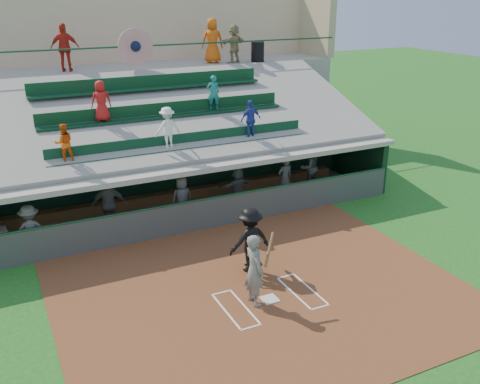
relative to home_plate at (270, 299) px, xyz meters
name	(u,v)px	position (x,y,z in m)	size (l,w,h in m)	color
ground	(270,300)	(0.00, 0.00, -0.04)	(100.00, 100.00, 0.00)	#1C5919
dirt_slab	(261,291)	(0.00, 0.50, -0.03)	(11.00, 9.00, 0.02)	brown
home_plate	(270,299)	(0.00, 0.00, 0.00)	(0.43, 0.43, 0.03)	silver
batters_box_chalk	(270,300)	(0.00, 0.00, -0.01)	(2.65, 1.85, 0.01)	white
dugout_floor	(183,212)	(0.00, 6.75, -0.02)	(16.00, 3.50, 0.04)	gray
concourse_slab	(132,116)	(0.00, 13.50, 2.26)	(20.00, 3.00, 4.60)	gray
grandstand	(150,131)	(-0.01, 10.51, 2.23)	(20.40, 10.40, 7.80)	#484D48
batter_at_plate	(254,270)	(-0.45, 0.05, 0.99)	(0.88, 0.79, 2.00)	#5F625D
catcher	(251,263)	(0.03, 1.19, 0.51)	(0.51, 0.39, 1.04)	black
home_umpire	(250,240)	(0.25, 1.68, 0.98)	(1.29, 0.74, 2.00)	black
dugout_bench	(180,195)	(0.29, 7.89, 0.21)	(13.79, 0.41, 0.41)	brown
dugout_player_a	(31,230)	(-5.44, 5.52, 0.84)	(1.07, 0.62, 1.66)	#555853
dugout_player_b	(109,205)	(-2.84, 6.17, 0.99)	(1.16, 0.48, 1.97)	#545651
dugout_player_c	(182,198)	(-0.25, 6.10, 0.81)	(0.78, 0.51, 1.60)	#5E605B
dugout_player_d	(238,187)	(2.09, 6.37, 0.79)	(1.45, 0.46, 1.56)	#60635E
dugout_player_e	(285,179)	(4.01, 6.10, 0.89)	(0.64, 0.42, 1.77)	#51534E
dugout_player_f	(309,167)	(5.54, 6.75, 0.95)	(0.92, 0.72, 1.90)	#555652
trash_bin	(258,52)	(5.98, 12.28, 5.03)	(0.62, 0.62, 0.93)	black
concourse_staff_a	(65,48)	(-2.73, 12.94, 5.54)	(1.15, 0.48, 1.96)	red
concourse_staff_b	(212,41)	(3.89, 12.83, 5.58)	(0.99, 0.65, 2.03)	#DE550D
concourse_staff_c	(234,43)	(4.81, 12.45, 5.45)	(1.63, 0.52, 1.76)	tan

